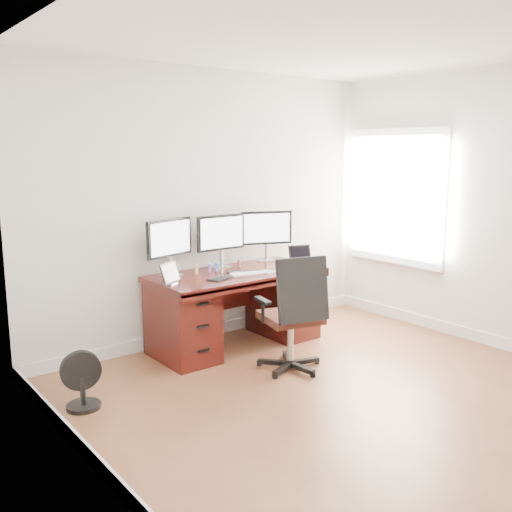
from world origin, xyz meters
TOP-DOWN VIEW (x-y plane):
  - ground at (0.00, 0.00)m, footprint 4.50×4.50m
  - back_wall at (0.00, 2.25)m, footprint 4.00×0.10m
  - desk at (0.00, 1.83)m, footprint 1.70×0.80m
  - office_chair at (0.01, 0.99)m, footprint 0.67×0.67m
  - floor_fan at (-1.73, 1.38)m, footprint 0.31×0.26m
  - monitor_left at (-0.58, 2.07)m, footprint 0.54×0.19m
  - monitor_center at (0.00, 2.07)m, footprint 0.55×0.14m
  - monitor_right at (0.58, 2.07)m, footprint 0.52×0.23m
  - tablet_left at (-0.75, 1.75)m, footprint 0.24×0.17m
  - tablet_right at (0.78, 1.75)m, footprint 0.25×0.14m
  - keyboard at (0.00, 1.64)m, footprint 0.33×0.21m
  - trackpad at (0.22, 1.61)m, footprint 0.16×0.16m
  - drawing_tablet at (-0.31, 1.64)m, footprint 0.25×0.20m
  - phone at (-0.03, 1.81)m, footprint 0.16×0.11m
  - figurine_yellow at (-0.36, 1.95)m, footprint 0.04×0.04m
  - figurine_purple at (-0.22, 1.95)m, footprint 0.04×0.04m
  - figurine_blue at (-0.14, 1.95)m, footprint 0.04×0.04m
  - figurine_brown at (0.13, 1.95)m, footprint 0.04×0.04m

SIDE VIEW (x-z plane):
  - ground at x=0.00m, z-range 0.00..0.00m
  - floor_fan at x=-1.73m, z-range -0.01..0.43m
  - office_chair at x=0.01m, z-range -0.18..0.86m
  - desk at x=0.00m, z-range 0.03..0.78m
  - trackpad at x=0.22m, z-range 0.75..0.76m
  - drawing_tablet at x=-0.31m, z-range 0.75..0.76m
  - phone at x=-0.03m, z-range 0.75..0.76m
  - keyboard at x=0.00m, z-range 0.75..0.76m
  - figurine_yellow at x=-0.36m, z-range 0.75..0.85m
  - figurine_purple at x=-0.22m, z-range 0.75..0.85m
  - figurine_blue at x=-0.14m, z-range 0.75..0.85m
  - figurine_brown at x=0.13m, z-range 0.75..0.85m
  - tablet_left at x=-0.75m, z-range 0.74..0.93m
  - tablet_right at x=0.78m, z-range 0.74..0.93m
  - monitor_left at x=-0.58m, z-range 0.82..1.35m
  - monitor_center at x=0.00m, z-range 0.82..1.35m
  - monitor_right at x=0.58m, z-range 0.82..1.35m
  - back_wall at x=0.00m, z-range 0.00..2.70m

